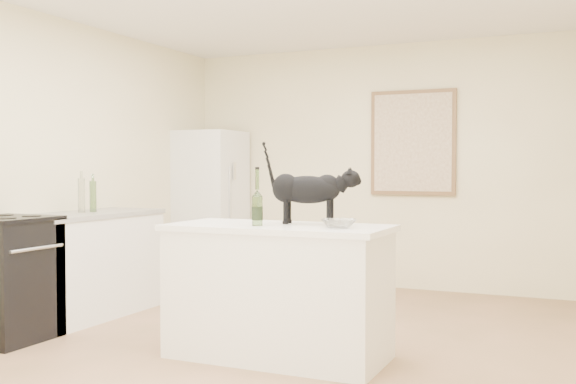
{
  "coord_description": "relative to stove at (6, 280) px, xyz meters",
  "views": [
    {
      "loc": [
        2.02,
        -4.32,
        1.28
      ],
      "look_at": [
        0.15,
        -0.15,
        1.12
      ],
      "focal_mm": 42.31,
      "sensor_mm": 36.0,
      "label": 1
    }
  ],
  "objects": [
    {
      "name": "floor",
      "position": [
        1.95,
        0.6,
        -0.45
      ],
      "size": [
        5.5,
        5.5,
        0.0
      ],
      "primitive_type": "plane",
      "color": "#A87859",
      "rests_on": "ground"
    },
    {
      "name": "wall_back",
      "position": [
        1.95,
        3.35,
        0.85
      ],
      "size": [
        4.5,
        0.0,
        4.5
      ],
      "primitive_type": "plane",
      "rotation": [
        1.57,
        0.0,
        0.0
      ],
      "color": "#FFF3C5",
      "rests_on": "ground"
    },
    {
      "name": "wall_left",
      "position": [
        -0.3,
        0.6,
        0.85
      ],
      "size": [
        0.0,
        5.5,
        5.5
      ],
      "primitive_type": "plane",
      "rotation": [
        1.57,
        0.0,
        1.57
      ],
      "color": "#FFF3C5",
      "rests_on": "ground"
    },
    {
      "name": "island_base",
      "position": [
        2.05,
        0.4,
        -0.02
      ],
      "size": [
        1.44,
        0.67,
        0.86
      ],
      "primitive_type": "cube",
      "color": "white",
      "rests_on": "floor"
    },
    {
      "name": "island_top",
      "position": [
        2.05,
        0.4,
        0.43
      ],
      "size": [
        1.5,
        0.7,
        0.04
      ],
      "primitive_type": "cube",
      "color": "white",
      "rests_on": "island_base"
    },
    {
      "name": "left_cabinets",
      "position": [
        0.0,
        0.9,
        -0.02
      ],
      "size": [
        0.6,
        1.4,
        0.86
      ],
      "primitive_type": "cube",
      "color": "white",
      "rests_on": "floor"
    },
    {
      "name": "left_countertop",
      "position": [
        0.0,
        0.9,
        0.43
      ],
      "size": [
        0.62,
        1.44,
        0.04
      ],
      "primitive_type": "cube",
      "color": "gray",
      "rests_on": "left_cabinets"
    },
    {
      "name": "stove",
      "position": [
        0.0,
        0.0,
        0.0
      ],
      "size": [
        0.6,
        0.6,
        0.9
      ],
      "primitive_type": "cube",
      "color": "black",
      "rests_on": "floor"
    },
    {
      "name": "fridge",
      "position": [
        0.0,
        2.95,
        0.4
      ],
      "size": [
        0.68,
        0.68,
        1.7
      ],
      "primitive_type": "cube",
      "color": "white",
      "rests_on": "floor"
    },
    {
      "name": "artwork_frame",
      "position": [
        2.25,
        3.32,
        1.1
      ],
      "size": [
        0.9,
        0.03,
        1.1
      ],
      "primitive_type": "cube",
      "color": "brown",
      "rests_on": "wall_back"
    },
    {
      "name": "artwork_canvas",
      "position": [
        2.25,
        3.3,
        1.1
      ],
      "size": [
        0.82,
        0.0,
        1.02
      ],
      "primitive_type": "cube",
      "color": "beige",
      "rests_on": "wall_back"
    },
    {
      "name": "black_cat",
      "position": [
        2.2,
        0.54,
        0.66
      ],
      "size": [
        0.62,
        0.28,
        0.42
      ],
      "primitive_type": null,
      "rotation": [
        0.0,
        0.0,
        0.17
      ],
      "color": "black",
      "rests_on": "island_top"
    },
    {
      "name": "wine_bottle",
      "position": [
        1.95,
        0.29,
        0.62
      ],
      "size": [
        0.08,
        0.08,
        0.34
      ],
      "primitive_type": "cylinder",
      "rotation": [
        0.0,
        0.0,
        0.14
      ],
      "color": "#376026",
      "rests_on": "island_top"
    },
    {
      "name": "glass_bowl",
      "position": [
        2.5,
        0.34,
        0.48
      ],
      "size": [
        0.29,
        0.29,
        0.06
      ],
      "primitive_type": "imported",
      "rotation": [
        0.0,
        0.0,
        0.33
      ],
      "color": "silver",
      "rests_on": "island_top"
    },
    {
      "name": "fridge_paper",
      "position": [
        0.34,
        2.93,
        0.8
      ],
      "size": [
        0.04,
        0.15,
        0.2
      ],
      "primitive_type": "cube",
      "rotation": [
        0.0,
        0.0,
        0.24
      ],
      "color": "silver",
      "rests_on": "fridge"
    },
    {
      "name": "counter_bottle_cluster",
      "position": [
        -0.01,
        0.9,
        0.59
      ],
      "size": [
        0.09,
        0.17,
        0.3
      ],
      "color": "#224C19",
      "rests_on": "left_countertop"
    }
  ]
}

